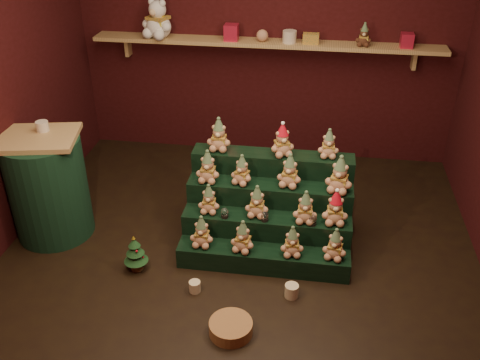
% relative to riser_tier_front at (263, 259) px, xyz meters
% --- Properties ---
extents(ground, '(4.00, 4.00, 0.00)m').
position_rel_riser_tier_front_xyz_m(ground, '(-0.22, 0.10, -0.09)').
color(ground, black).
rests_on(ground, ground).
extents(back_wall, '(4.00, 0.10, 2.80)m').
position_rel_riser_tier_front_xyz_m(back_wall, '(-0.22, 2.15, 1.31)').
color(back_wall, black).
rests_on(back_wall, ground).
extents(front_wall, '(4.00, 0.10, 2.80)m').
position_rel_riser_tier_front_xyz_m(front_wall, '(-0.22, -1.95, 1.31)').
color(front_wall, black).
rests_on(front_wall, ground).
extents(back_shelf, '(3.60, 0.26, 0.24)m').
position_rel_riser_tier_front_xyz_m(back_shelf, '(-0.22, 1.97, 1.20)').
color(back_shelf, tan).
rests_on(back_shelf, ground).
extents(riser_tier_front, '(1.40, 0.22, 0.18)m').
position_rel_riser_tier_front_xyz_m(riser_tier_front, '(0.00, 0.00, 0.00)').
color(riser_tier_front, black).
rests_on(riser_tier_front, ground).
extents(riser_tier_midfront, '(1.40, 0.22, 0.36)m').
position_rel_riser_tier_front_xyz_m(riser_tier_midfront, '(0.00, 0.22, 0.09)').
color(riser_tier_midfront, black).
rests_on(riser_tier_midfront, ground).
extents(riser_tier_midback, '(1.40, 0.22, 0.54)m').
position_rel_riser_tier_front_xyz_m(riser_tier_midback, '(0.00, 0.44, 0.18)').
color(riser_tier_midback, black).
rests_on(riser_tier_midback, ground).
extents(riser_tier_back, '(1.40, 0.22, 0.72)m').
position_rel_riser_tier_front_xyz_m(riser_tier_back, '(0.00, 0.66, 0.27)').
color(riser_tier_back, black).
rests_on(riser_tier_back, ground).
extents(teddy_0, '(0.20, 0.18, 0.27)m').
position_rel_riser_tier_front_xyz_m(teddy_0, '(-0.50, 0.00, 0.22)').
color(teddy_0, tan).
rests_on(teddy_0, riser_tier_front).
extents(teddy_1, '(0.23, 0.21, 0.27)m').
position_rel_riser_tier_front_xyz_m(teddy_1, '(-0.16, -0.02, 0.22)').
color(teddy_1, tan).
rests_on(teddy_1, riser_tier_front).
extents(teddy_2, '(0.20, 0.19, 0.26)m').
position_rel_riser_tier_front_xyz_m(teddy_2, '(0.23, -0.02, 0.22)').
color(teddy_2, tan).
rests_on(teddy_2, riser_tier_front).
extents(teddy_3, '(0.22, 0.21, 0.26)m').
position_rel_riser_tier_front_xyz_m(teddy_3, '(0.56, -0.01, 0.22)').
color(teddy_3, tan).
rests_on(teddy_3, riser_tier_front).
extents(teddy_4, '(0.18, 0.17, 0.25)m').
position_rel_riser_tier_front_xyz_m(teddy_4, '(-0.48, 0.22, 0.40)').
color(teddy_4, tan).
rests_on(teddy_4, riser_tier_midfront).
extents(teddy_5, '(0.20, 0.18, 0.27)m').
position_rel_riser_tier_front_xyz_m(teddy_5, '(-0.08, 0.23, 0.41)').
color(teddy_5, tan).
rests_on(teddy_5, riser_tier_midfront).
extents(teddy_6, '(0.20, 0.18, 0.27)m').
position_rel_riser_tier_front_xyz_m(teddy_6, '(0.31, 0.20, 0.41)').
color(teddy_6, tan).
rests_on(teddy_6, riser_tier_midfront).
extents(teddy_7, '(0.22, 0.20, 0.29)m').
position_rel_riser_tier_front_xyz_m(teddy_7, '(0.55, 0.22, 0.42)').
color(teddy_7, tan).
rests_on(teddy_7, riser_tier_midfront).
extents(teddy_8, '(0.21, 0.19, 0.28)m').
position_rel_riser_tier_front_xyz_m(teddy_8, '(-0.53, 0.42, 0.59)').
color(teddy_8, tan).
rests_on(teddy_8, riser_tier_midback).
extents(teddy_9, '(0.23, 0.22, 0.26)m').
position_rel_riser_tier_front_xyz_m(teddy_9, '(-0.24, 0.43, 0.58)').
color(teddy_9, tan).
rests_on(teddy_9, riser_tier_midback).
extents(teddy_10, '(0.23, 0.22, 0.28)m').
position_rel_riser_tier_front_xyz_m(teddy_10, '(0.16, 0.45, 0.59)').
color(teddy_10, tan).
rests_on(teddy_10, riser_tier_midback).
extents(teddy_11, '(0.27, 0.25, 0.31)m').
position_rel_riser_tier_front_xyz_m(teddy_11, '(0.57, 0.42, 0.61)').
color(teddy_11, tan).
rests_on(teddy_11, riser_tier_midback).
extents(teddy_12, '(0.21, 0.19, 0.29)m').
position_rel_riser_tier_front_xyz_m(teddy_12, '(-0.47, 0.67, 0.77)').
color(teddy_12, tan).
rests_on(teddy_12, riser_tier_back).
extents(teddy_13, '(0.26, 0.25, 0.28)m').
position_rel_riser_tier_front_xyz_m(teddy_13, '(0.08, 0.65, 0.77)').
color(teddy_13, tan).
rests_on(teddy_13, riser_tier_back).
extents(teddy_14, '(0.19, 0.17, 0.25)m').
position_rel_riser_tier_front_xyz_m(teddy_14, '(0.47, 0.67, 0.75)').
color(teddy_14, tan).
rests_on(teddy_14, riser_tier_back).
extents(snow_globe_a, '(0.06, 0.06, 0.09)m').
position_rel_riser_tier_front_xyz_m(snow_globe_a, '(-0.34, 0.16, 0.31)').
color(snow_globe_a, black).
rests_on(snow_globe_a, riser_tier_midfront).
extents(snow_globe_b, '(0.06, 0.06, 0.08)m').
position_rel_riser_tier_front_xyz_m(snow_globe_b, '(-0.01, 0.16, 0.31)').
color(snow_globe_b, black).
rests_on(snow_globe_b, riser_tier_midfront).
extents(snow_globe_c, '(0.07, 0.07, 0.10)m').
position_rel_riser_tier_front_xyz_m(snow_globe_c, '(0.38, 0.16, 0.32)').
color(snow_globe_c, black).
rests_on(snow_globe_c, riser_tier_midfront).
extents(side_table, '(0.72, 0.66, 0.96)m').
position_rel_riser_tier_front_xyz_m(side_table, '(-1.90, 0.24, 0.38)').
color(side_table, tan).
rests_on(side_table, ground).
extents(table_ornament, '(0.10, 0.10, 0.08)m').
position_rel_riser_tier_front_xyz_m(table_ornament, '(-1.90, 0.34, 0.91)').
color(table_ornament, beige).
rests_on(table_ornament, side_table).
extents(mini_christmas_tree, '(0.20, 0.20, 0.34)m').
position_rel_riser_tier_front_xyz_m(mini_christmas_tree, '(-1.02, -0.17, 0.07)').
color(mini_christmas_tree, '#4D331B').
rests_on(mini_christmas_tree, ground).
extents(mug_left, '(0.09, 0.09, 0.09)m').
position_rel_riser_tier_front_xyz_m(mug_left, '(-0.49, -0.36, -0.04)').
color(mug_left, beige).
rests_on(mug_left, ground).
extents(mug_right, '(0.11, 0.11, 0.11)m').
position_rel_riser_tier_front_xyz_m(mug_right, '(0.26, -0.30, -0.04)').
color(mug_right, beige).
rests_on(mug_right, ground).
extents(wicker_basket, '(0.35, 0.35, 0.10)m').
position_rel_riser_tier_front_xyz_m(wicker_basket, '(-0.14, -0.74, -0.04)').
color(wicker_basket, '#A67443').
rests_on(wicker_basket, ground).
extents(white_bear, '(0.43, 0.41, 0.49)m').
position_rel_riser_tier_front_xyz_m(white_bear, '(-1.33, 1.94, 1.47)').
color(white_bear, white).
rests_on(white_bear, back_shelf).
extents(brown_bear, '(0.16, 0.15, 0.22)m').
position_rel_riser_tier_front_xyz_m(brown_bear, '(0.75, 1.94, 1.34)').
color(brown_bear, '#492618').
rests_on(brown_bear, back_shelf).
extents(gift_tin_red_a, '(0.14, 0.14, 0.16)m').
position_rel_riser_tier_front_xyz_m(gift_tin_red_a, '(-0.57, 1.95, 1.31)').
color(gift_tin_red_a, '#B41B36').
rests_on(gift_tin_red_a, back_shelf).
extents(gift_tin_cream, '(0.14, 0.14, 0.12)m').
position_rel_riser_tier_front_xyz_m(gift_tin_cream, '(0.02, 1.95, 1.29)').
color(gift_tin_cream, beige).
rests_on(gift_tin_cream, back_shelf).
extents(gift_tin_red_b, '(0.12, 0.12, 0.14)m').
position_rel_riser_tier_front_xyz_m(gift_tin_red_b, '(1.17, 1.95, 1.30)').
color(gift_tin_red_b, '#B41B36').
rests_on(gift_tin_red_b, back_shelf).
extents(shelf_plush_ball, '(0.12, 0.12, 0.12)m').
position_rel_riser_tier_front_xyz_m(shelf_plush_ball, '(-0.25, 1.95, 1.29)').
color(shelf_plush_ball, tan).
rests_on(shelf_plush_ball, back_shelf).
extents(scarf_gift_box, '(0.16, 0.10, 0.10)m').
position_rel_riser_tier_front_xyz_m(scarf_gift_box, '(0.24, 1.95, 1.28)').
color(scarf_gift_box, orange).
rests_on(scarf_gift_box, back_shelf).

